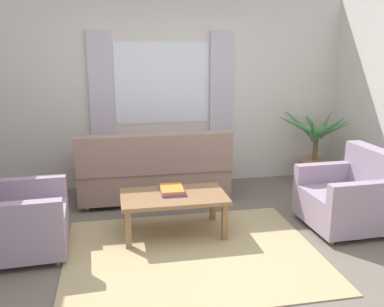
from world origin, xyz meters
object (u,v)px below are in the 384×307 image
(armchair_left, at_px, (16,218))
(armchair_right, at_px, (349,197))
(potted_plant, at_px, (315,153))
(book_stack_on_table, at_px, (172,190))
(couch, at_px, (154,172))
(coffee_table, at_px, (174,200))

(armchair_left, height_order, armchair_right, same)
(potted_plant, bearing_deg, armchair_left, -159.47)
(armchair_right, relative_size, book_stack_on_table, 2.65)
(couch, relative_size, coffee_table, 1.73)
(armchair_left, xyz_separation_m, coffee_table, (1.54, 0.13, 0.03))
(armchair_left, relative_size, armchair_right, 1.00)
(armchair_left, relative_size, potted_plant, 0.74)
(coffee_table, xyz_separation_m, potted_plant, (2.25, 1.28, 0.07))
(armchair_left, xyz_separation_m, book_stack_on_table, (1.54, 0.21, 0.11))
(book_stack_on_table, bearing_deg, couch, 95.50)
(coffee_table, distance_m, book_stack_on_table, 0.11)
(coffee_table, bearing_deg, armchair_left, -175.01)
(armchair_left, xyz_separation_m, armchair_right, (3.45, -0.06, 0.00))
(armchair_right, relative_size, potted_plant, 0.73)
(book_stack_on_table, bearing_deg, armchair_left, -172.18)
(coffee_table, height_order, potted_plant, potted_plant)
(coffee_table, height_order, book_stack_on_table, book_stack_on_table)
(armchair_right, xyz_separation_m, book_stack_on_table, (-1.91, 0.27, 0.11))
(couch, distance_m, coffee_table, 1.08)
(armchair_right, bearing_deg, potted_plant, 165.31)
(couch, bearing_deg, potted_plant, -174.89)
(coffee_table, bearing_deg, armchair_right, -5.88)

